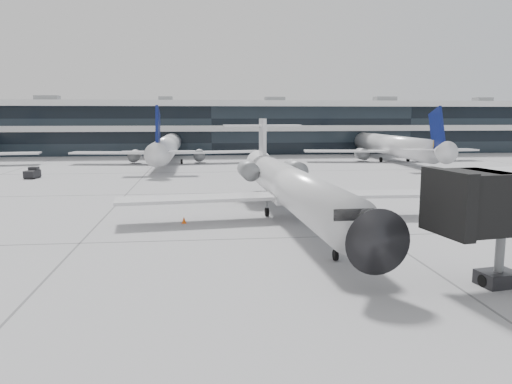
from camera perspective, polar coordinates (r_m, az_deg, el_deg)
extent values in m
plane|color=#959497|center=(33.30, -2.44, -5.40)|extent=(220.00, 220.00, 0.00)
cube|color=black|center=(114.29, -5.22, 7.13)|extent=(170.00, 22.00, 10.00)
cylinder|color=silver|center=(38.41, 4.32, 0.41)|extent=(4.17, 27.10, 3.04)
cone|color=black|center=(24.21, 12.35, -4.71)|extent=(3.17, 3.27, 3.04)
cone|color=silver|center=(53.27, 0.64, 3.13)|extent=(3.03, 3.72, 2.89)
cube|color=silver|center=(38.69, -6.69, -0.74)|extent=(12.62, 4.29, 0.25)
cube|color=silver|center=(41.80, 13.77, -0.23)|extent=(12.45, 3.26, 0.25)
cylinder|color=slate|center=(46.96, -0.88, 2.51)|extent=(1.85, 3.89, 1.69)
cylinder|color=slate|center=(47.77, 4.48, 2.59)|extent=(1.85, 3.89, 1.69)
cube|color=silver|center=(52.43, 0.76, 5.63)|extent=(0.44, 2.94, 5.06)
cube|color=silver|center=(52.81, 0.68, 7.60)|extent=(8.17, 2.14, 0.18)
cylinder|color=black|center=(28.78, 9.07, -7.14)|extent=(0.23, 0.64, 0.63)
cylinder|color=black|center=(40.62, 1.25, -2.29)|extent=(0.30, 0.73, 0.72)
cylinder|color=black|center=(41.33, 5.87, -2.15)|extent=(0.30, 0.73, 0.72)
cube|color=black|center=(25.13, 23.58, -0.99)|extent=(3.09, 3.58, 2.80)
cylinder|color=slate|center=(26.80, 26.06, -6.72)|extent=(0.44, 0.44, 2.80)
cube|color=black|center=(27.08, 25.91, -8.87)|extent=(2.00, 1.67, 0.70)
cone|color=#F7580D|center=(38.42, -8.23, -3.18)|extent=(0.34, 0.34, 0.52)
cube|color=#F7580D|center=(38.47, -8.23, -3.54)|extent=(0.45, 0.45, 0.03)
cube|color=black|center=(71.52, -24.21, 1.90)|extent=(1.69, 2.46, 0.93)
cube|color=black|center=(71.92, -24.05, 2.44)|extent=(1.27, 1.10, 0.52)
cylinder|color=black|center=(72.55, -24.30, 1.71)|extent=(0.26, 0.48, 0.45)
cylinder|color=black|center=(72.04, -23.49, 1.71)|extent=(0.26, 0.48, 0.45)
cylinder|color=black|center=(71.09, -24.90, 1.54)|extent=(0.26, 0.48, 0.45)
cylinder|color=black|center=(70.57, -24.08, 1.54)|extent=(0.26, 0.48, 0.45)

